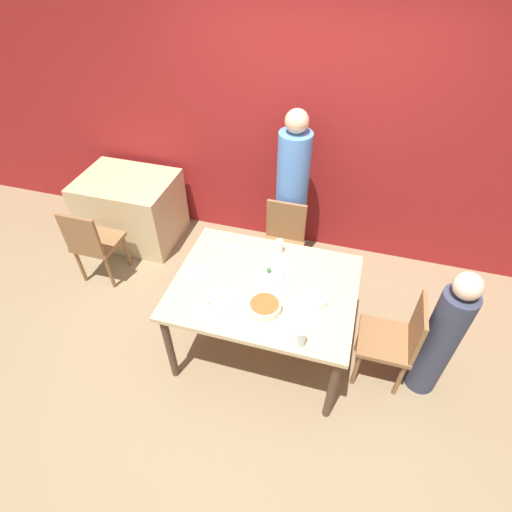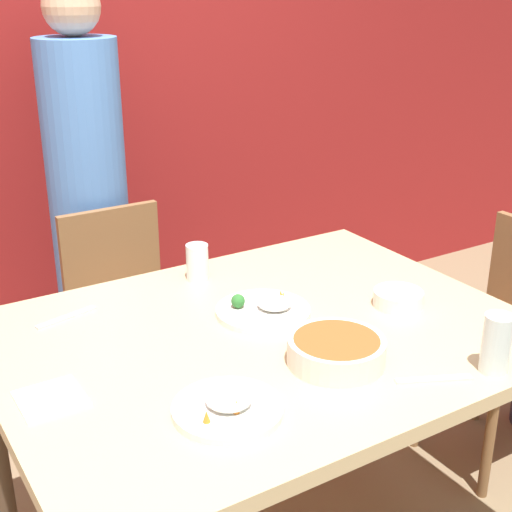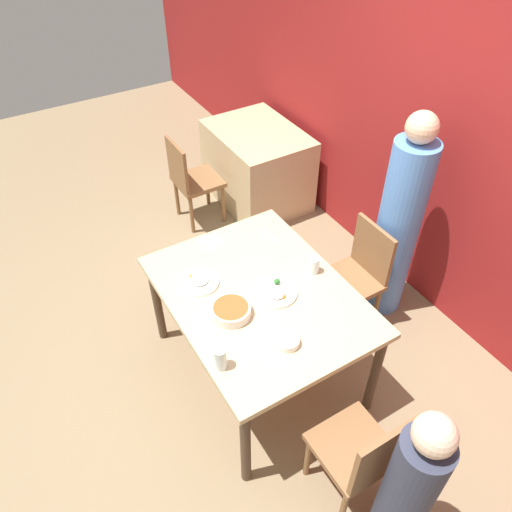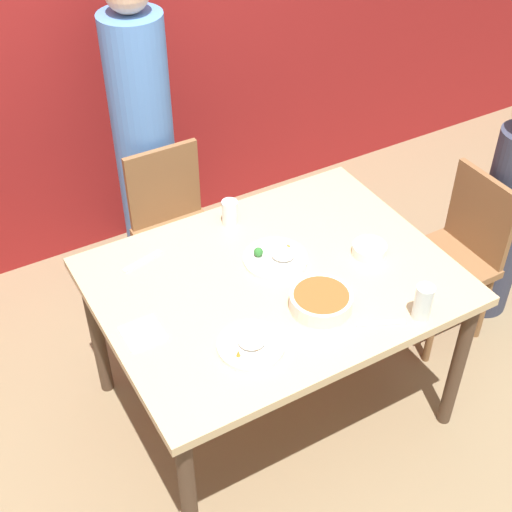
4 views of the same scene
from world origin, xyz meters
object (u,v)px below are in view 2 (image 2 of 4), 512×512
chair_adult_spot (127,317)px  glass_water_tall (197,262)px  plate_rice_adult (228,407)px  person_adult (90,215)px  bowl_curry (336,351)px  chair_child_spot (506,336)px

chair_adult_spot → glass_water_tall: (0.07, -0.46, 0.37)m
chair_adult_spot → plate_rice_adult: chair_adult_spot is taller
person_adult → bowl_curry: person_adult is taller
person_adult → glass_water_tall: bearing=-85.3°
chair_child_spot → bowl_curry: 1.05m
chair_child_spot → glass_water_tall: 1.14m
bowl_curry → glass_water_tall: (-0.05, 0.63, 0.02)m
chair_adult_spot → person_adult: size_ratio=0.52×
person_adult → plate_rice_adult: 1.48m
chair_child_spot → chair_adult_spot: bearing=-128.2°
bowl_curry → chair_child_spot: bearing=14.4°
chair_adult_spot → plate_rice_adult: (-0.21, -1.14, 0.32)m
chair_adult_spot → person_adult: bearing=90.0°
bowl_curry → glass_water_tall: 0.63m
glass_water_tall → person_adult: bearing=94.7°
person_adult → bowl_curry: bearing=-85.5°
chair_child_spot → bowl_curry: size_ratio=3.63×
person_adult → plate_rice_adult: (-0.21, -1.46, 0.02)m
chair_child_spot → plate_rice_adult: bearing=-77.2°
glass_water_tall → plate_rice_adult: bearing=-112.4°
chair_child_spot → bowl_curry: bearing=-75.6°
chair_child_spot → person_adult: (-1.08, 1.17, 0.31)m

